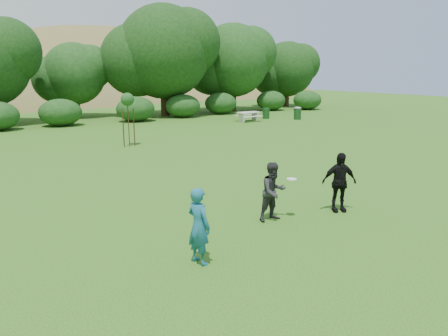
# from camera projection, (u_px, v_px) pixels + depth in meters

# --- Properties ---
(ground) EXTENTS (120.00, 120.00, 0.00)m
(ground) POSITION_uv_depth(u_px,v_px,m) (289.00, 232.00, 11.04)
(ground) COLOR #19470C
(ground) RESTS_ON ground
(player_teal) EXTENTS (0.51, 0.67, 1.66)m
(player_teal) POSITION_uv_depth(u_px,v_px,m) (199.00, 226.00, 9.10)
(player_teal) COLOR #195B74
(player_teal) RESTS_ON ground
(player_grey) EXTENTS (0.80, 0.63, 1.61)m
(player_grey) POSITION_uv_depth(u_px,v_px,m) (273.00, 192.00, 11.76)
(player_grey) COLOR #262528
(player_grey) RESTS_ON ground
(player_black) EXTENTS (1.10, 0.81, 1.73)m
(player_black) POSITION_uv_depth(u_px,v_px,m) (339.00, 182.00, 12.51)
(player_black) COLOR black
(player_black) RESTS_ON ground
(trash_can_near) EXTENTS (0.60, 0.60, 0.90)m
(trash_can_near) POSITION_uv_depth(u_px,v_px,m) (266.00, 113.00, 36.83)
(trash_can_near) COLOR #163D18
(trash_can_near) RESTS_ON ground
(frisbee) EXTENTS (0.27, 0.27, 0.03)m
(frisbee) POSITION_uv_depth(u_px,v_px,m) (292.00, 179.00, 11.80)
(frisbee) COLOR white
(frisbee) RESTS_ON ground
(sapling) EXTENTS (0.70, 0.70, 2.85)m
(sapling) POSITION_uv_depth(u_px,v_px,m) (127.00, 101.00, 22.98)
(sapling) COLOR #3A2816
(sapling) RESTS_ON ground
(picnic_table) EXTENTS (1.80, 1.48, 0.76)m
(picnic_table) POSITION_uv_depth(u_px,v_px,m) (248.00, 115.00, 34.77)
(picnic_table) COLOR beige
(picnic_table) RESTS_ON ground
(trash_can_lidded) EXTENTS (0.60, 0.60, 1.05)m
(trash_can_lidded) POSITION_uv_depth(u_px,v_px,m) (298.00, 113.00, 36.15)
(trash_can_lidded) COLOR #153C1B
(trash_can_lidded) RESTS_ON ground
(tree_row) EXTENTS (53.92, 10.38, 9.62)m
(tree_row) POSITION_uv_depth(u_px,v_px,m) (84.00, 59.00, 35.14)
(tree_row) COLOR #3A2616
(tree_row) RESTS_ON ground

